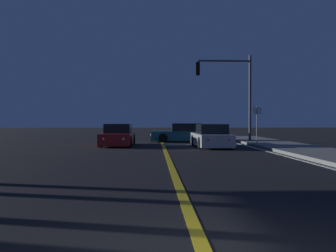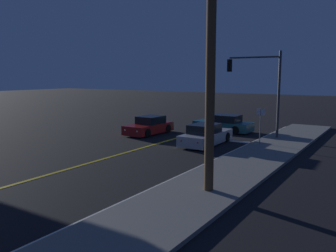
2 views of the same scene
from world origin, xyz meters
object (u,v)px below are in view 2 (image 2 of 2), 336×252
(utility_pole_right, at_px, (211,37))
(car_far_approaching_silver, at_px, (206,135))
(street_sign_corner, at_px, (260,120))
(car_parked_curb_teal, at_px, (224,124))
(car_following_oncoming_red, at_px, (149,126))
(traffic_signal_near_right, at_px, (260,81))

(utility_pole_right, bearing_deg, car_far_approaching_silver, 117.37)
(car_far_approaching_silver, bearing_deg, street_sign_corner, 24.16)
(car_parked_curb_teal, xyz_separation_m, car_far_approaching_silver, (1.18, -5.51, 0.00))
(car_parked_curb_teal, distance_m, car_far_approaching_silver, 5.64)
(car_following_oncoming_red, xyz_separation_m, street_sign_corner, (8.60, 0.08, 1.04))
(street_sign_corner, bearing_deg, traffic_signal_near_right, 110.38)
(car_following_oncoming_red, bearing_deg, car_far_approaching_silver, 166.84)
(street_sign_corner, bearing_deg, car_parked_curb_teal, 136.57)
(street_sign_corner, bearing_deg, car_far_approaching_silver, -154.56)
(car_parked_curb_teal, xyz_separation_m, utility_pole_right, (5.67, -14.18, 5.21))
(car_following_oncoming_red, xyz_separation_m, car_far_approaching_silver, (5.51, -1.39, 0.00))
(street_sign_corner, bearing_deg, utility_pole_right, -82.13)
(car_far_approaching_silver, bearing_deg, traffic_signal_near_right, 63.12)
(traffic_signal_near_right, bearing_deg, car_far_approaching_silver, 64.40)
(car_far_approaching_silver, distance_m, traffic_signal_near_right, 5.87)
(car_parked_curb_teal, bearing_deg, street_sign_corner, -133.31)
(car_following_oncoming_red, height_order, street_sign_corner, street_sign_corner)
(car_following_oncoming_red, distance_m, street_sign_corner, 8.66)
(traffic_signal_near_right, height_order, utility_pole_right, utility_pole_right)
(car_following_oncoming_red, height_order, utility_pole_right, utility_pole_right)
(car_following_oncoming_red, height_order, traffic_signal_near_right, traffic_signal_near_right)
(car_far_approaching_silver, relative_size, traffic_signal_near_right, 0.78)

